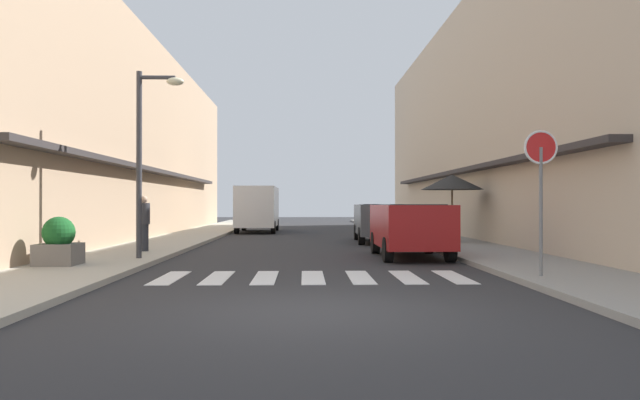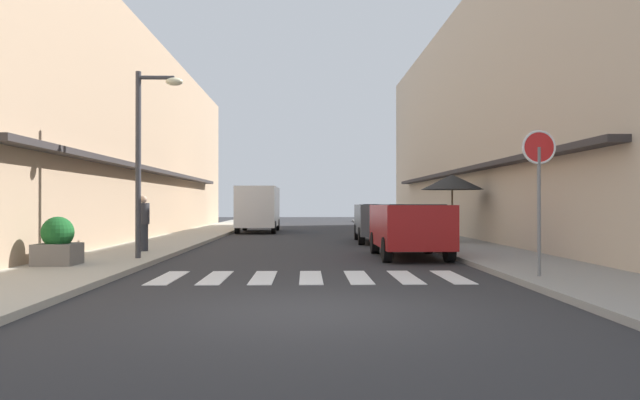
{
  "view_description": "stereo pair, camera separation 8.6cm",
  "coord_description": "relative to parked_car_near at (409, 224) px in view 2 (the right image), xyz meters",
  "views": [
    {
      "loc": [
        -0.18,
        -8.2,
        1.49
      ],
      "look_at": [
        0.41,
        13.48,
        1.62
      ],
      "focal_mm": 33.3,
      "sensor_mm": 36.0,
      "label": 1
    },
    {
      "loc": [
        -0.09,
        -8.2,
        1.49
      ],
      "look_at": [
        0.41,
        13.48,
        1.62
      ],
      "focal_mm": 33.3,
      "sensor_mm": 36.0,
      "label": 2
    }
  ],
  "objects": [
    {
      "name": "ground_plane",
      "position": [
        -2.74,
        7.32,
        -0.92
      ],
      "size": [
        84.42,
        84.42,
        0.0
      ],
      "primitive_type": "plane",
      "color": "#2B2B2D"
    },
    {
      "name": "sidewalk_left",
      "position": [
        -7.84,
        7.32,
        -0.86
      ],
      "size": [
        2.63,
        53.72,
        0.12
      ],
      "primitive_type": "cube",
      "color": "#ADA899",
      "rests_on": "ground_plane"
    },
    {
      "name": "sidewalk_right",
      "position": [
        2.36,
        7.32,
        -0.86
      ],
      "size": [
        2.63,
        53.72,
        0.12
      ],
      "primitive_type": "cube",
      "color": "gray",
      "rests_on": "ground_plane"
    },
    {
      "name": "building_row_left",
      "position": [
        -11.65,
        8.24,
        3.31
      ],
      "size": [
        5.5,
        36.54,
        8.46
      ],
      "color": "tan",
      "rests_on": "ground_plane"
    },
    {
      "name": "building_row_right",
      "position": [
        6.17,
        8.24,
        4.08
      ],
      "size": [
        5.5,
        36.54,
        10.0
      ],
      "color": "#C6B299",
      "rests_on": "ground_plane"
    },
    {
      "name": "crosswalk",
      "position": [
        -2.74,
        -4.33,
        -0.91
      ],
      "size": [
        6.15,
        2.2,
        0.01
      ],
      "color": "silver",
      "rests_on": "ground_plane"
    },
    {
      "name": "parked_car_near",
      "position": [
        0.0,
        0.0,
        0.0
      ],
      "size": [
        1.82,
        4.03,
        1.47
      ],
      "color": "maroon",
      "rests_on": "ground_plane"
    },
    {
      "name": "parked_car_mid",
      "position": [
        -0.0,
        6.49,
        0.0
      ],
      "size": [
        1.92,
        4.5,
        1.47
      ],
      "color": "#4C5156",
      "rests_on": "ground_plane"
    },
    {
      "name": "delivery_van",
      "position": [
        -5.33,
        14.79,
        0.48
      ],
      "size": [
        2.01,
        5.4,
        2.37
      ],
      "color": "silver",
      "rests_on": "ground_plane"
    },
    {
      "name": "round_street_sign",
      "position": [
        1.56,
        -5.16,
        1.31
      ],
      "size": [
        0.65,
        0.07,
        2.76
      ],
      "color": "slate",
      "rests_on": "sidewalk_right"
    },
    {
      "name": "street_lamp",
      "position": [
        -6.85,
        -1.22,
        2.12
      ],
      "size": [
        1.19,
        0.28,
        4.7
      ],
      "color": "#38383D",
      "rests_on": "sidewalk_left"
    },
    {
      "name": "cafe_umbrella",
      "position": [
        2.45,
        5.1,
        1.34
      ],
      "size": [
        2.25,
        2.25,
        2.43
      ],
      "color": "#262626",
      "rests_on": "sidewalk_right"
    },
    {
      "name": "planter_corner",
      "position": [
        -8.4,
        -2.83,
        -0.32
      ],
      "size": [
        0.87,
        0.87,
        1.08
      ],
      "color": "slate",
      "rests_on": "sidewalk_left"
    },
    {
      "name": "pedestrian_walking_near",
      "position": [
        -7.53,
        0.97,
        0.03
      ],
      "size": [
        0.34,
        0.34,
        1.6
      ],
      "rotation": [
        0.0,
        0.0,
        4.1
      ],
      "color": "#282B33",
      "rests_on": "sidewalk_left"
    }
  ]
}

